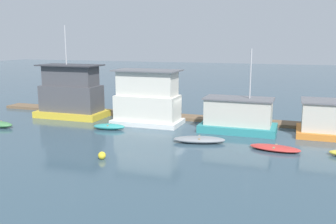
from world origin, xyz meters
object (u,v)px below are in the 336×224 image
(houseboat_yellow, at_px, (71,94))
(houseboat_teal, at_px, (238,116))
(buoy_yellow, at_px, (102,155))
(houseboat_white, at_px, (147,99))
(dinghy_teal, at_px, (109,127))
(mooring_post_far_left, at_px, (122,111))
(mooring_post_far_right, at_px, (174,113))
(dinghy_grey, at_px, (199,140))
(dinghy_red, at_px, (275,148))

(houseboat_yellow, height_order, houseboat_teal, houseboat_yellow)
(houseboat_teal, height_order, buoy_yellow, houseboat_teal)
(houseboat_white, relative_size, dinghy_teal, 2.14)
(buoy_yellow, bearing_deg, dinghy_teal, 114.69)
(mooring_post_far_left, height_order, mooring_post_far_right, mooring_post_far_right)
(houseboat_white, height_order, houseboat_teal, houseboat_teal)
(houseboat_yellow, distance_m, dinghy_grey, 16.20)
(mooring_post_far_left, xyz_separation_m, mooring_post_far_right, (5.71, 0.00, 0.06))
(houseboat_teal, distance_m, dinghy_red, 6.19)
(dinghy_teal, height_order, mooring_post_far_right, mooring_post_far_right)
(houseboat_yellow, bearing_deg, dinghy_grey, -20.11)
(houseboat_yellow, height_order, dinghy_teal, houseboat_yellow)
(mooring_post_far_right, bearing_deg, dinghy_teal, -129.04)
(houseboat_yellow, xyz_separation_m, buoy_yellow, (9.95, -11.69, -2.11))
(houseboat_yellow, bearing_deg, houseboat_teal, -2.56)
(houseboat_teal, xyz_separation_m, mooring_post_far_left, (-12.36, 2.32, -0.69))
(houseboat_white, relative_size, mooring_post_far_right, 4.32)
(houseboat_yellow, distance_m, houseboat_teal, 17.40)
(dinghy_grey, relative_size, buoy_yellow, 8.11)
(houseboat_white, relative_size, houseboat_teal, 0.90)
(mooring_post_far_right, bearing_deg, dinghy_red, -35.92)
(houseboat_teal, relative_size, dinghy_teal, 2.37)
(houseboat_yellow, height_order, dinghy_red, houseboat_yellow)
(dinghy_teal, bearing_deg, dinghy_grey, -10.89)
(mooring_post_far_left, bearing_deg, mooring_post_far_right, 0.00)
(buoy_yellow, bearing_deg, houseboat_yellow, 130.40)
(mooring_post_far_right, relative_size, buoy_yellow, 2.84)
(mooring_post_far_right, xyz_separation_m, buoy_yellow, (-0.75, -13.23, -0.48))
(houseboat_teal, relative_size, mooring_post_far_left, 5.25)
(mooring_post_far_left, bearing_deg, dinghy_red, -24.84)
(houseboat_yellow, bearing_deg, mooring_post_far_left, 17.15)
(dinghy_red, xyz_separation_m, mooring_post_far_left, (-15.81, 7.32, 0.50))
(houseboat_yellow, xyz_separation_m, dinghy_red, (20.80, -5.78, -2.19))
(houseboat_yellow, bearing_deg, mooring_post_far_right, 8.20)
(mooring_post_far_right, bearing_deg, mooring_post_far_left, 180.00)
(houseboat_teal, height_order, dinghy_red, houseboat_teal)
(dinghy_grey, bearing_deg, houseboat_yellow, 159.89)
(mooring_post_far_left, bearing_deg, dinghy_grey, -34.99)
(dinghy_red, relative_size, buoy_yellow, 7.17)
(houseboat_yellow, bearing_deg, buoy_yellow, -49.60)
(houseboat_white, xyz_separation_m, dinghy_teal, (-2.43, -3.20, -2.12))
(houseboat_yellow, height_order, mooring_post_far_right, houseboat_yellow)
(dinghy_red, bearing_deg, houseboat_teal, 124.63)
(dinghy_grey, height_order, dinghy_red, dinghy_grey)
(mooring_post_far_left, distance_m, buoy_yellow, 14.14)
(houseboat_white, xyz_separation_m, mooring_post_far_right, (1.94, 2.18, -1.63))
(dinghy_red, xyz_separation_m, mooring_post_far_right, (-10.10, 7.32, 0.57))
(dinghy_grey, height_order, mooring_post_far_left, mooring_post_far_left)
(dinghy_teal, bearing_deg, dinghy_red, -7.63)
(dinghy_grey, bearing_deg, houseboat_teal, 64.48)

